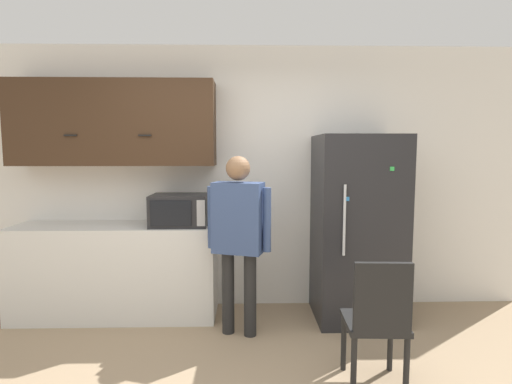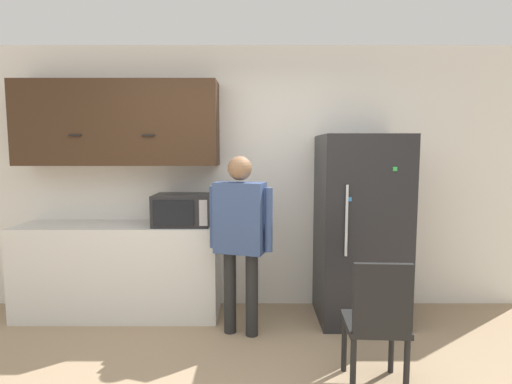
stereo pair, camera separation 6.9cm
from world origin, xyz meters
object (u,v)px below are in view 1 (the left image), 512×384
person (239,228)px  refrigerator (357,228)px  chair (377,318)px  microwave (180,210)px

person → refrigerator: 1.19m
refrigerator → chair: bearing=-98.9°
refrigerator → chair: (-0.19, -1.21, -0.38)m
microwave → refrigerator: bearing=-1.7°
microwave → refrigerator: size_ratio=0.30×
microwave → chair: microwave is taller
microwave → chair: 2.06m
microwave → person: person is taller
person → chair: size_ratio=1.72×
person → refrigerator: bearing=33.7°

